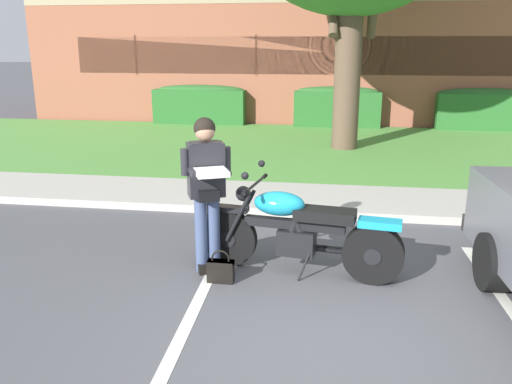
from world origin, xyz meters
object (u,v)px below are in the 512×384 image
motorcycle (307,232)px  rider_person (207,183)px  hedge_center_left (337,106)px  brick_building (374,55)px  hedge_center_right (485,108)px  hedge_left (201,104)px  handbag (221,269)px

motorcycle → rider_person: rider_person is taller
hedge_center_left → brick_building: bearing=76.4°
hedge_center_right → motorcycle: bearing=-112.7°
motorcycle → hedge_left: bearing=110.2°
hedge_left → hedge_center_right: 8.48m
hedge_center_left → brick_building: size_ratio=0.11×
hedge_left → hedge_center_right: (8.48, 0.00, 0.00)m
hedge_center_left → motorcycle: bearing=-91.4°
rider_person → hedge_left: (-2.90, 10.88, -0.36)m
rider_person → hedge_center_right: (5.58, 10.88, -0.36)m
rider_person → hedge_center_right: rider_person is taller
motorcycle → handbag: motorcycle is taller
hedge_center_right → brick_building: bearing=117.8°
hedge_left → hedge_center_right: bearing=0.0°
hedge_center_left → handbag: bearing=-95.9°
rider_person → handbag: 0.92m
hedge_center_right → brick_building: brick_building is taller
hedge_left → brick_building: brick_building is taller
handbag → motorcycle: bearing=21.6°
handbag → rider_person: bearing=126.3°
motorcycle → hedge_center_right: size_ratio=0.81×
hedge_left → hedge_center_right: same height
motorcycle → handbag: (-0.88, -0.35, -0.34)m
rider_person → brick_building: bearing=80.7°
hedge_center_right → hedge_center_left: bearing=-180.0°
motorcycle → handbag: size_ratio=6.21×
rider_person → handbag: size_ratio=4.74×
handbag → hedge_center_left: size_ratio=0.14×
brick_building → hedge_left: bearing=-135.4°
rider_person → hedge_center_right: bearing=62.8°
motorcycle → hedge_center_left: hedge_center_left is taller
motorcycle → rider_person: 1.20m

